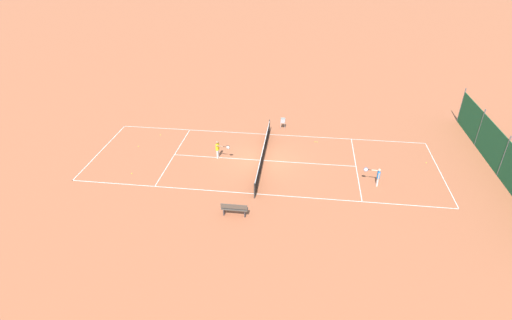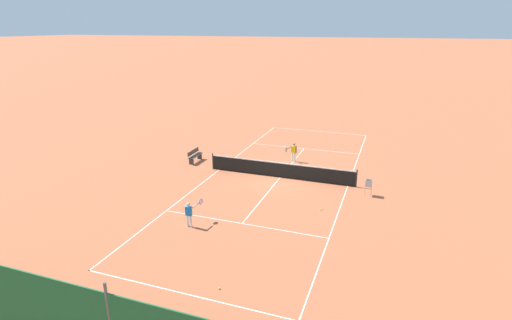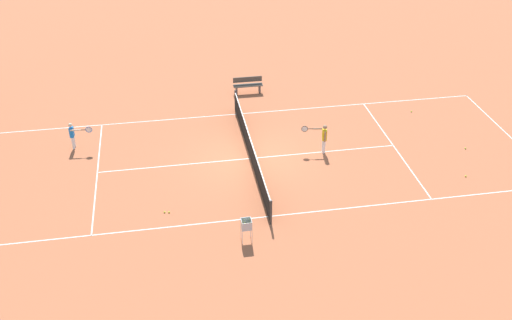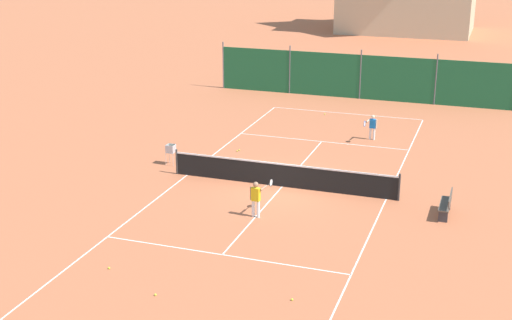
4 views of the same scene
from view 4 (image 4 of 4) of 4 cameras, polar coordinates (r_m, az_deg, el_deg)
ground_plane at (r=28.12m, az=2.11°, el=-2.14°), size 600.00×600.00×0.00m
court_line_markings at (r=28.12m, az=2.11°, el=-2.13°), size 8.25×23.85×0.01m
tennis_net at (r=27.95m, az=2.12°, el=-1.18°), size 9.18×0.08×1.06m
windscreen_fence_far at (r=42.27m, az=8.35°, el=6.60°), size 17.28×0.08×2.90m
player_far_baseline at (r=25.03m, az=0.04°, el=-2.92°), size 0.55×1.05×1.32m
player_near_service at (r=34.33m, az=9.28°, el=2.74°), size 0.48×1.00×1.22m
tennis_ball_by_net_left at (r=20.04m, az=2.90°, el=-11.08°), size 0.07×0.07×0.07m
tennis_ball_service_box at (r=38.74m, az=5.52°, el=3.68°), size 0.07×0.07×0.07m
tennis_ball_mid_court at (r=20.44m, az=-8.05°, el=-10.63°), size 0.07×0.07×0.07m
tennis_ball_alley_right at (r=22.12m, az=-11.67°, el=-8.46°), size 0.07×0.07×0.07m
tennis_ball_far_corner at (r=32.47m, az=-1.35°, el=0.81°), size 0.07×0.07×0.07m
tennis_ball_by_net_right at (r=32.33m, az=-1.52°, el=0.73°), size 0.07×0.07×0.07m
ball_hopper at (r=30.64m, az=-6.84°, el=0.81°), size 0.36×0.36×0.89m
courtside_bench at (r=26.10m, az=14.98°, el=-3.41°), size 0.36×1.50×0.84m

